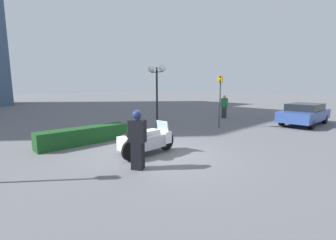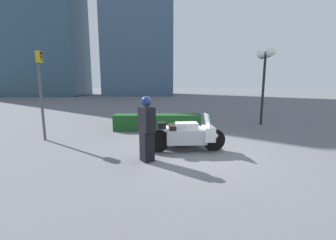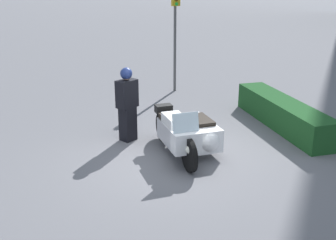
{
  "view_description": "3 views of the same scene",
  "coord_description": "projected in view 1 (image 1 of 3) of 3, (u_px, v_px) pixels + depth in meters",
  "views": [
    {
      "loc": [
        -5.22,
        -6.02,
        2.44
      ],
      "look_at": [
        0.49,
        -0.09,
        1.22
      ],
      "focal_mm": 24.0,
      "sensor_mm": 36.0,
      "label": 1
    },
    {
      "loc": [
        -0.92,
        -6.67,
        2.13
      ],
      "look_at": [
        -0.81,
        0.43,
        0.94
      ],
      "focal_mm": 24.0,
      "sensor_mm": 36.0,
      "label": 2
    },
    {
      "loc": [
        7.97,
        -2.36,
        3.82
      ],
      "look_at": [
        0.57,
        -0.31,
        1.13
      ],
      "focal_mm": 45.0,
      "sensor_mm": 36.0,
      "label": 3
    }
  ],
  "objects": [
    {
      "name": "pedestrian_bystander",
      "position": [
        224.0,
        107.0,
        17.67
      ],
      "size": [
        0.48,
        0.58,
        1.78
      ],
      "rotation": [
        0.0,
        0.0,
        0.41
      ],
      "color": "#2D2D33",
      "rests_on": "ground"
    },
    {
      "name": "traffic_light_near",
      "position": [
        220.0,
        93.0,
        13.19
      ],
      "size": [
        0.22,
        0.29,
        3.08
      ],
      "rotation": [
        0.0,
        0.0,
        3.4
      ],
      "color": "#4C4C4C",
      "rests_on": "ground"
    },
    {
      "name": "officer_rider",
      "position": [
        137.0,
        138.0,
        6.59
      ],
      "size": [
        0.51,
        0.56,
        1.77
      ],
      "rotation": [
        0.0,
        0.0,
        0.56
      ],
      "color": "black",
      "rests_on": "ground"
    },
    {
      "name": "hedge_bush_curbside",
      "position": [
        85.0,
        136.0,
        9.67
      ],
      "size": [
        3.85,
        0.75,
        0.71
      ],
      "primitive_type": "cube",
      "color": "#19471E",
      "rests_on": "ground"
    },
    {
      "name": "ground_plane",
      "position": [
        157.0,
        154.0,
        8.23
      ],
      "size": [
        160.0,
        160.0,
        0.0
      ],
      "primitive_type": "plane",
      "color": "slate"
    },
    {
      "name": "police_motorcycle",
      "position": [
        145.0,
        140.0,
        8.28
      ],
      "size": [
        2.45,
        1.19,
        1.18
      ],
      "rotation": [
        0.0,
        0.0,
        0.06
      ],
      "color": "black",
      "rests_on": "ground"
    },
    {
      "name": "parked_car_background",
      "position": [
        304.0,
        113.0,
        14.43
      ],
      "size": [
        4.74,
        1.92,
        1.37
      ],
      "rotation": [
        0.0,
        0.0,
        -0.02
      ],
      "color": "#2D478C",
      "rests_on": "ground"
    },
    {
      "name": "twin_lamp_post",
      "position": [
        157.0,
        76.0,
        13.78
      ],
      "size": [
        0.42,
        1.47,
        3.75
      ],
      "color": "black",
      "rests_on": "ground"
    }
  ]
}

